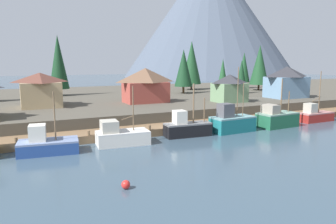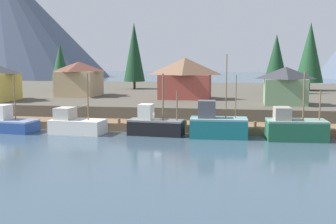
% 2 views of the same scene
% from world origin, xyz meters
% --- Properties ---
extents(ground_plane, '(400.00, 400.00, 1.00)m').
position_xyz_m(ground_plane, '(0.00, 20.00, -0.50)').
color(ground_plane, '#384C5B').
extents(dock, '(80.00, 4.00, 1.60)m').
position_xyz_m(dock, '(0.00, 1.99, 0.50)').
color(dock, brown).
rests_on(dock, ground_plane).
extents(shoreline_bank, '(400.00, 56.00, 2.50)m').
position_xyz_m(shoreline_bank, '(0.00, 32.00, 1.25)').
color(shoreline_bank, '#4C473D').
rests_on(shoreline_bank, ground_plane).
extents(mountain_central_peak, '(116.38, 116.38, 83.10)m').
position_xyz_m(mountain_central_peak, '(102.66, 152.64, 41.55)').
color(mountain_central_peak, '#475160').
rests_on(mountain_central_peak, ground_plane).
extents(fishing_boat_blue, '(6.59, 3.85, 6.73)m').
position_xyz_m(fishing_boat_blue, '(-16.99, -2.07, 1.01)').
color(fishing_boat_blue, navy).
rests_on(fishing_boat_blue, ground_plane).
extents(fishing_boat_white, '(6.45, 3.59, 7.02)m').
position_xyz_m(fishing_boat_white, '(-8.62, -1.93, 1.08)').
color(fishing_boat_white, silver).
rests_on(fishing_boat_white, ground_plane).
extents(fishing_boat_black, '(6.41, 2.76, 7.06)m').
position_xyz_m(fishing_boat_black, '(0.68, -1.49, 1.19)').
color(fishing_boat_black, black).
rests_on(fishing_boat_black, ground_plane).
extents(fishing_boat_teal, '(6.39, 3.29, 9.20)m').
position_xyz_m(fishing_boat_teal, '(7.82, -1.80, 1.39)').
color(fishing_boat_teal, '#196B70').
rests_on(fishing_boat_teal, ground_plane).
extents(fishing_boat_green, '(6.45, 3.55, 7.35)m').
position_xyz_m(fishing_boat_green, '(16.13, -1.95, 1.31)').
color(fishing_boat_green, '#1E5B3D').
rests_on(fishing_boat_green, ground_plane).
extents(fishing_boat_red, '(6.30, 2.37, 8.39)m').
position_xyz_m(fishing_boat_red, '(25.31, -1.30, 1.05)').
color(fishing_boat_red, maroon).
rests_on(fishing_boat_red, ground_plane).
extents(house_red, '(8.10, 5.12, 6.29)m').
position_xyz_m(house_red, '(1.90, 16.38, 5.72)').
color(house_red, '#9E4238').
rests_on(house_red, shoreline_bank).
extents(house_blue, '(8.29, 5.64, 6.51)m').
position_xyz_m(house_blue, '(31.39, 11.31, 5.82)').
color(house_blue, '#6689A8').
rests_on(house_blue, shoreline_bank).
extents(house_tan, '(6.49, 7.06, 5.64)m').
position_xyz_m(house_tan, '(-15.96, 18.59, 5.37)').
color(house_tan, tan).
rests_on(house_tan, shoreline_bank).
extents(house_green, '(5.79, 4.68, 5.10)m').
position_xyz_m(house_green, '(16.25, 10.39, 5.11)').
color(house_green, '#6B8E66').
rests_on(house_green, shoreline_bank).
extents(conifer_near_left, '(4.97, 4.97, 11.79)m').
position_xyz_m(conifer_near_left, '(38.56, 27.87, 9.14)').
color(conifer_near_left, '#4C3823').
rests_on(conifer_near_left, shoreline_bank).
extents(conifer_near_right, '(5.22, 5.22, 12.95)m').
position_xyz_m(conifer_near_right, '(23.30, 37.05, 9.75)').
color(conifer_near_right, '#4C3823').
rests_on(conifer_near_right, shoreline_bank).
extents(conifer_mid_left, '(4.26, 4.26, 10.35)m').
position_xyz_m(conifer_mid_left, '(16.39, 28.71, 8.50)').
color(conifer_mid_left, '#4C3823').
rests_on(conifer_mid_left, shoreline_bank).
extents(conifer_back_left, '(2.48, 2.48, 8.38)m').
position_xyz_m(conifer_back_left, '(35.53, 39.99, 7.41)').
color(conifer_back_left, '#4C3823').
rests_on(conifer_back_left, shoreline_bank).
extents(conifer_back_right, '(4.27, 4.27, 13.26)m').
position_xyz_m(conifer_back_right, '(-10.86, 35.79, 9.88)').
color(conifer_back_right, '#4C3823').
rests_on(conifer_back_right, shoreline_bank).
extents(conifer_centre, '(3.51, 3.51, 10.10)m').
position_xyz_m(conifer_centre, '(39.24, 35.04, 8.38)').
color(conifer_centre, '#4C3823').
rests_on(conifer_centre, shoreline_bank).
extents(conifer_far_left, '(2.68, 2.68, 7.87)m').
position_xyz_m(conifer_far_left, '(28.76, 22.80, 6.96)').
color(conifer_far_left, '#4C3823').
rests_on(conifer_far_left, shoreline_bank).
extents(channel_buoy, '(0.70, 0.70, 0.70)m').
position_xyz_m(channel_buoy, '(-12.34, -15.30, 0.35)').
color(channel_buoy, red).
rests_on(channel_buoy, ground_plane).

